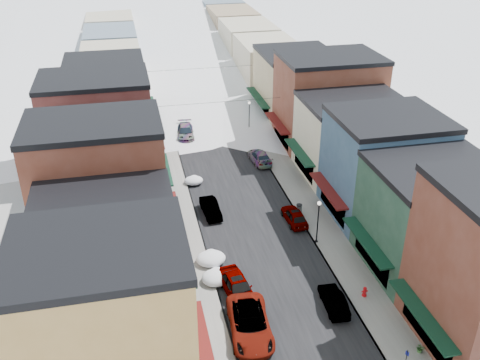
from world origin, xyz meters
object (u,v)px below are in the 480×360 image
car_green_sedan (334,301)px  streetlamp_near (318,217)px  car_dark_hatch (211,208)px  car_white_suv (250,324)px  trash_can (299,209)px  car_silver_sedan (238,286)px  fire_hydrant (365,292)px

car_green_sedan → streetlamp_near: bearing=-97.5°
car_dark_hatch → car_white_suv: bearing=-94.4°
trash_can → car_green_sedan: bearing=-97.0°
streetlamp_near → car_dark_hatch: bearing=140.6°
car_silver_sedan → car_dark_hatch: (-0.02, 12.77, -0.16)m
car_white_suv → car_silver_sedan: 4.37m
fire_hydrant → trash_can: 13.34m
car_dark_hatch → car_silver_sedan: bearing=-94.3°
car_silver_sedan → car_dark_hatch: size_ratio=1.18×
fire_hydrant → car_silver_sedan: bearing=165.9°
car_dark_hatch → fire_hydrant: car_dark_hatch is taller
car_silver_sedan → car_green_sedan: car_silver_sedan is taller
car_green_sedan → trash_can: bearing=-93.4°
car_white_suv → car_dark_hatch: bearing=94.7°
car_white_suv → trash_can: bearing=64.9°
car_silver_sedan → car_green_sedan: size_ratio=1.22×
car_white_suv → car_silver_sedan: (0.04, 4.37, -0.03)m
car_silver_sedan → car_green_sedan: 7.64m
car_white_suv → streetlamp_near: size_ratio=1.48×
trash_can → car_white_suv: bearing=-119.9°
streetlamp_near → car_silver_sedan: bearing=-147.2°
car_silver_sedan → fire_hydrant: bearing=-22.0°
car_green_sedan → car_white_suv: bearing=14.1°
car_green_sedan → trash_can: car_green_sedan is taller
trash_can → car_silver_sedan: bearing=-128.8°
car_white_suv → streetlamp_near: bearing=53.6°
car_green_sedan → fire_hydrant: bearing=-164.7°
car_dark_hatch → streetlamp_near: (8.72, -7.16, 2.16)m
car_green_sedan → streetlamp_near: 9.11m
car_white_suv → car_green_sedan: car_white_suv is taller
car_white_suv → streetlamp_near: 13.41m
trash_can → streetlamp_near: (-0.00, -5.20, 2.21)m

